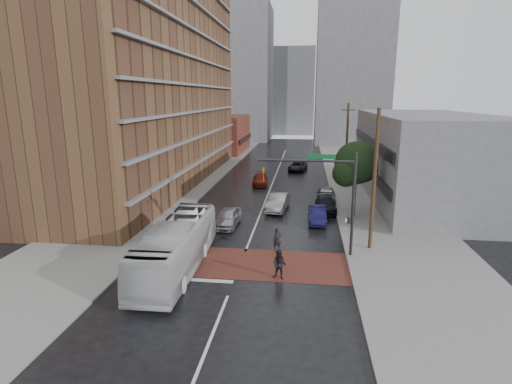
% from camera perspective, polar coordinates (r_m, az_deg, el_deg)
% --- Properties ---
extents(ground, '(160.00, 160.00, 0.00)m').
position_cam_1_polar(ground, '(26.34, -2.36, -10.55)').
color(ground, black).
rests_on(ground, ground).
extents(crosswalk, '(14.00, 5.00, 0.02)m').
position_cam_1_polar(crosswalk, '(26.78, -2.19, -10.10)').
color(crosswalk, maroon).
rests_on(crosswalk, ground).
extents(sidewalk_west, '(9.00, 90.00, 0.15)m').
position_cam_1_polar(sidewalk_west, '(52.23, -10.36, 1.52)').
color(sidewalk_west, gray).
rests_on(sidewalk_west, ground).
extents(sidewalk_east, '(9.00, 90.00, 0.15)m').
position_cam_1_polar(sidewalk_east, '(50.42, 15.45, 0.82)').
color(sidewalk_east, gray).
rests_on(sidewalk_east, ground).
extents(apartment_block, '(10.00, 44.00, 28.00)m').
position_cam_1_polar(apartment_block, '(51.11, -14.19, 16.79)').
color(apartment_block, brown).
rests_on(apartment_block, ground).
extents(storefront_west, '(8.00, 16.00, 7.00)m').
position_cam_1_polar(storefront_west, '(79.68, -4.59, 8.26)').
color(storefront_west, brown).
rests_on(storefront_west, ground).
extents(building_east, '(11.00, 26.00, 9.00)m').
position_cam_1_polar(building_east, '(45.88, 22.88, 4.65)').
color(building_east, gray).
rests_on(building_east, ground).
extents(distant_tower_west, '(18.00, 16.00, 32.00)m').
position_cam_1_polar(distant_tower_west, '(103.43, -3.08, 16.42)').
color(distant_tower_west, gray).
rests_on(distant_tower_west, ground).
extents(distant_tower_east, '(16.00, 14.00, 36.00)m').
position_cam_1_polar(distant_tower_east, '(96.50, 13.65, 17.47)').
color(distant_tower_east, gray).
rests_on(distant_tower_east, ground).
extents(distant_tower_center, '(12.00, 10.00, 24.00)m').
position_cam_1_polar(distant_tower_center, '(118.79, 5.31, 14.07)').
color(distant_tower_center, gray).
rests_on(distant_tower_center, ground).
extents(street_tree, '(4.20, 4.10, 6.90)m').
position_cam_1_polar(street_tree, '(36.52, 14.09, 3.65)').
color(street_tree, '#332319').
rests_on(street_tree, ground).
extents(signal_mast, '(6.50, 0.30, 7.20)m').
position_cam_1_polar(signal_mast, '(26.95, 10.79, 0.41)').
color(signal_mast, '#2D2D33').
rests_on(signal_mast, ground).
extents(utility_pole_near, '(1.60, 0.26, 10.00)m').
position_cam_1_polar(utility_pole_near, '(28.67, 16.54, 1.70)').
color(utility_pole_near, '#473321').
rests_on(utility_pole_near, ground).
extents(utility_pole_far, '(1.60, 0.26, 10.00)m').
position_cam_1_polar(utility_pole_far, '(48.27, 12.80, 6.53)').
color(utility_pole_far, '#473321').
rests_on(utility_pole_far, ground).
extents(transit_bus, '(2.90, 11.40, 3.16)m').
position_cam_1_polar(transit_bus, '(25.71, -11.26, -7.61)').
color(transit_bus, silver).
rests_on(transit_bus, ground).
extents(pedestrian_a, '(0.71, 0.58, 1.69)m').
position_cam_1_polar(pedestrian_a, '(28.54, 3.07, -6.77)').
color(pedestrian_a, black).
rests_on(pedestrian_a, ground).
extents(pedestrian_b, '(1.06, 0.93, 1.83)m').
position_cam_1_polar(pedestrian_b, '(24.32, 3.36, -10.32)').
color(pedestrian_b, black).
rests_on(pedestrian_b, ground).
extents(car_travel_a, '(2.06, 4.60, 1.54)m').
position_cam_1_polar(car_travel_a, '(33.83, -4.10, -3.65)').
color(car_travel_a, '#B7B9BF').
rests_on(car_travel_a, ground).
extents(car_travel_b, '(2.23, 4.98, 1.59)m').
position_cam_1_polar(car_travel_b, '(38.51, 3.15, -1.46)').
color(car_travel_b, '#B0B4B8').
rests_on(car_travel_b, ground).
extents(car_travel_c, '(2.18, 4.66, 1.32)m').
position_cam_1_polar(car_travel_c, '(49.58, 0.61, 1.79)').
color(car_travel_c, maroon).
rests_on(car_travel_c, ground).
extents(suv_travel, '(3.04, 5.19, 1.36)m').
position_cam_1_polar(suv_travel, '(59.26, 5.97, 3.67)').
color(suv_travel, black).
rests_on(suv_travel, ground).
extents(car_parked_near, '(1.53, 4.30, 1.41)m').
position_cam_1_polar(car_parked_near, '(35.19, 8.72, -3.20)').
color(car_parked_near, '#151344').
rests_on(car_parked_near, ground).
extents(car_parked_mid, '(1.98, 4.76, 1.38)m').
position_cam_1_polar(car_parked_mid, '(38.72, 9.91, -1.73)').
color(car_parked_mid, black).
rests_on(car_parked_mid, ground).
extents(car_parked_far, '(2.05, 4.79, 1.61)m').
position_cam_1_polar(car_parked_far, '(41.77, 10.01, -0.44)').
color(car_parked_far, '#A0A2A8').
rests_on(car_parked_far, ground).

